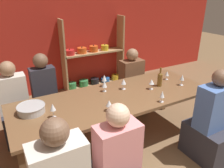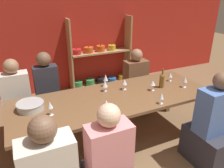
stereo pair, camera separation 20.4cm
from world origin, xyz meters
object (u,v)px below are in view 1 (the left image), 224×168
dining_table (116,101)px  wine_glass_white_a (167,74)px  wine_glass_empty_a (104,78)px  wine_glass_red_f (182,78)px  wine_bottle_green (160,79)px  person_far_a (131,87)px  wine_glass_red_e (104,84)px  wine_glass_red_b (109,104)px  wine_glass_red_a (152,82)px  wine_glass_white_b (162,95)px  person_near_c (210,128)px  person_far_b (46,103)px  wine_glass_red_d (124,82)px  wine_glass_red_c (53,108)px  person_far_c (16,112)px  mixing_bowl (31,109)px  shelf_unit (93,64)px

dining_table → wine_glass_white_a: (1.04, 0.14, 0.17)m
wine_glass_empty_a → wine_glass_red_f: bearing=-27.1°
wine_bottle_green → person_far_a: 0.93m
wine_glass_red_e → wine_glass_red_b: bearing=-111.8°
wine_glass_red_a → wine_glass_red_e: bearing=157.2°
wine_bottle_green → wine_glass_white_b: bearing=-127.5°
person_far_a → person_near_c: (0.13, -1.65, 0.03)m
person_far_a → person_far_b: bearing=-1.3°
dining_table → wine_glass_red_d: bearing=35.3°
wine_bottle_green → wine_glass_white_a: (0.28, 0.15, -0.02)m
person_far_a → wine_glass_red_c: bearing=28.4°
person_far_c → wine_bottle_green: bearing=157.6°
mixing_bowl → wine_glass_red_d: size_ratio=2.05×
wine_glass_empty_a → person_far_c: size_ratio=0.15×
shelf_unit → wine_glass_empty_a: shelf_unit is taller
mixing_bowl → wine_glass_red_d: 1.30m
wine_glass_red_c → wine_glass_red_e: bearing=22.2°
wine_glass_red_c → wine_glass_red_e: (0.82, 0.34, -0.02)m
wine_glass_empty_a → wine_glass_red_a: bearing=-37.6°
mixing_bowl → wine_glass_red_d: (1.30, 0.03, 0.06)m
shelf_unit → person_far_b: size_ratio=1.24×
wine_glass_red_c → wine_glass_red_f: bearing=-1.2°
shelf_unit → person_far_b: 1.87m
shelf_unit → dining_table: (-0.61, -2.10, 0.15)m
wine_glass_red_f → person_near_c: person_near_c is taller
wine_glass_red_e → person_far_b: bearing=139.3°
wine_bottle_green → wine_glass_red_e: size_ratio=1.82×
wine_glass_red_f → person_far_a: bearing=105.4°
mixing_bowl → wine_glass_white_b: wine_glass_white_b is taller
wine_glass_white_a → wine_glass_white_b: size_ratio=0.92×
shelf_unit → mixing_bowl: (-1.69, -1.97, 0.27)m
wine_glass_empty_a → wine_glass_red_c: (-0.91, -0.49, -0.01)m
wine_glass_white_b → wine_glass_red_f: size_ratio=0.90×
wine_glass_red_c → person_far_b: bearing=83.3°
wine_glass_white_b → wine_glass_red_f: (0.63, 0.27, 0.02)m
wine_glass_red_b → wine_glass_red_d: bearing=42.8°
wine_glass_white_b → person_near_c: bearing=-40.8°
wine_glass_empty_a → wine_glass_red_e: (-0.08, -0.16, -0.03)m
wine_bottle_green → person_far_b: 1.79m
wine_glass_red_e → person_near_c: bearing=-47.3°
wine_glass_red_b → person_far_c: (-0.96, 1.09, -0.40)m
mixing_bowl → wine_glass_red_d: bearing=1.3°
wine_glass_red_b → wine_glass_red_c: size_ratio=0.80×
wine_glass_red_e → person_far_a: 1.13m
person_far_a → wine_bottle_green: bearing=86.6°
wine_glass_red_c → wine_glass_white_b: bearing=-13.3°
dining_table → wine_glass_red_e: size_ratio=17.15×
person_near_c → person_far_c: size_ratio=1.01×
wine_glass_red_d → wine_glass_red_e: size_ratio=0.99×
shelf_unit → person_far_c: size_ratio=1.28×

